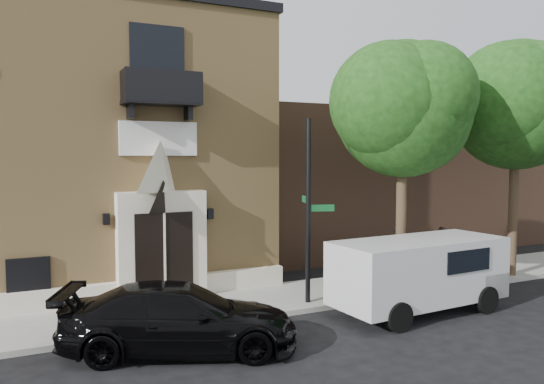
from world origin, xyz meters
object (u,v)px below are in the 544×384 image
Objects in this scene: cargo_van at (424,271)px; fire_hydrant at (419,273)px; street_sign at (309,211)px; pedestrian_near at (397,254)px; pedestrian_far at (442,248)px; black_sedan at (180,318)px; dumpster at (382,272)px.

fire_hydrant is at bearing 48.19° from cargo_van.
pedestrian_near is (4.02, 0.99, -1.76)m from street_sign.
pedestrian_far is (6.66, 1.63, -1.87)m from street_sign.
pedestrian_far reaches higher than black_sedan.
black_sedan is 2.79× the size of dumpster.
pedestrian_near reaches higher than pedestrian_far.
cargo_van is 3.65m from street_sign.
dumpster is (-1.37, 0.14, 0.16)m from fire_hydrant.
cargo_van is 6.29× the size of fire_hydrant.
cargo_van is 2.76× the size of dumpster.
black_sedan is 7.04m from cargo_van.
pedestrian_near is at bearing 106.25° from pedestrian_far.
street_sign reaches higher than black_sedan.
fire_hydrant is at bearing 91.19° from pedestrian_near.
cargo_van is 0.98× the size of street_sign.
black_sedan is at bearing -140.34° from street_sign.
street_sign is at bearing -162.49° from dumpster.
pedestrian_near is (8.37, 2.80, 0.30)m from black_sedan.
street_sign is 2.81× the size of dumpster.
cargo_van is 2.09m from dumpster.
street_sign is 7.10m from pedestrian_far.
street_sign is 6.40× the size of fire_hydrant.
pedestrian_near is (-0.16, 0.93, 0.51)m from fire_hydrant.
street_sign reaches higher than pedestrian_near.
dumpster reaches higher than fire_hydrant.
fire_hydrant is at bearing 17.90° from street_sign.
black_sedan is at bearing 109.96° from pedestrian_far.
cargo_van is 5.28m from pedestrian_far.
cargo_van is 2.85× the size of pedestrian_near.
cargo_van reaches higher than dumpster.
street_sign is 2.90× the size of pedestrian_near.
dumpster is at bearing 21.16° from street_sign.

